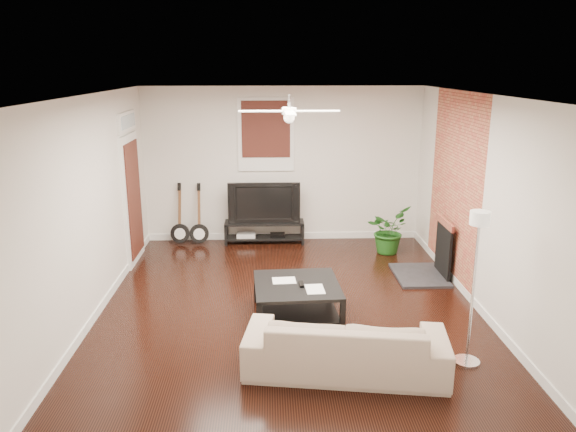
# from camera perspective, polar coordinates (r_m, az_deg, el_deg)

# --- Properties ---
(room) EXTENTS (5.01, 6.01, 2.81)m
(room) POSITION_cam_1_polar(r_m,az_deg,el_deg) (7.13, 0.12, 1.09)
(room) COLOR black
(room) RESTS_ON ground
(brick_accent) EXTENTS (0.02, 2.20, 2.80)m
(brick_accent) POSITION_cam_1_polar(r_m,az_deg,el_deg) (8.55, 16.77, 2.83)
(brick_accent) COLOR #B44A3A
(brick_accent) RESTS_ON floor
(fireplace) EXTENTS (0.80, 1.10, 0.92)m
(fireplace) POSITION_cam_1_polar(r_m,az_deg,el_deg) (8.71, 14.50, -3.21)
(fireplace) COLOR black
(fireplace) RESTS_ON floor
(window_back) EXTENTS (1.00, 0.06, 1.30)m
(window_back) POSITION_cam_1_polar(r_m,az_deg,el_deg) (9.95, -2.29, 8.35)
(window_back) COLOR #34120E
(window_back) RESTS_ON wall_back
(door_left) EXTENTS (0.08, 1.00, 2.50)m
(door_left) POSITION_cam_1_polar(r_m,az_deg,el_deg) (9.27, -15.75, 2.89)
(door_left) COLOR white
(door_left) RESTS_ON wall_left
(tv_stand) EXTENTS (1.44, 0.38, 0.40)m
(tv_stand) POSITION_cam_1_polar(r_m,az_deg,el_deg) (10.12, -2.44, -1.66)
(tv_stand) COLOR black
(tv_stand) RESTS_ON floor
(tv) EXTENTS (1.29, 0.17, 0.74)m
(tv) POSITION_cam_1_polar(r_m,az_deg,el_deg) (9.99, -2.48, 1.51)
(tv) COLOR black
(tv) RESTS_ON tv_stand
(coffee_table) EXTENTS (1.13, 1.13, 0.45)m
(coffee_table) POSITION_cam_1_polar(r_m,az_deg,el_deg) (7.21, 0.91, -8.63)
(coffee_table) COLOR black
(coffee_table) RESTS_ON floor
(sofa) EXTENTS (2.21, 1.13, 0.62)m
(sofa) POSITION_cam_1_polar(r_m,az_deg,el_deg) (6.01, 5.95, -12.97)
(sofa) COLOR #C9AE97
(sofa) RESTS_ON floor
(floor_lamp) EXTENTS (0.32, 0.32, 1.73)m
(floor_lamp) POSITION_cam_1_polar(r_m,az_deg,el_deg) (6.19, 18.53, -7.19)
(floor_lamp) COLOR white
(floor_lamp) RESTS_ON floor
(potted_plant) EXTENTS (0.95, 0.96, 0.81)m
(potted_plant) POSITION_cam_1_polar(r_m,az_deg,el_deg) (9.69, 10.24, -1.41)
(potted_plant) COLOR #1C5618
(potted_plant) RESTS_ON floor
(guitar_left) EXTENTS (0.37, 0.28, 1.12)m
(guitar_left) POSITION_cam_1_polar(r_m,az_deg,el_deg) (10.12, -11.15, 0.17)
(guitar_left) COLOR black
(guitar_left) RESTS_ON floor
(guitar_right) EXTENTS (0.35, 0.25, 1.12)m
(guitar_right) POSITION_cam_1_polar(r_m,az_deg,el_deg) (10.05, -9.20, 0.15)
(guitar_right) COLOR black
(guitar_right) RESTS_ON floor
(ceiling_fan) EXTENTS (1.24, 1.24, 0.32)m
(ceiling_fan) POSITION_cam_1_polar(r_m,az_deg,el_deg) (6.93, 0.12, 10.76)
(ceiling_fan) COLOR white
(ceiling_fan) RESTS_ON ceiling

